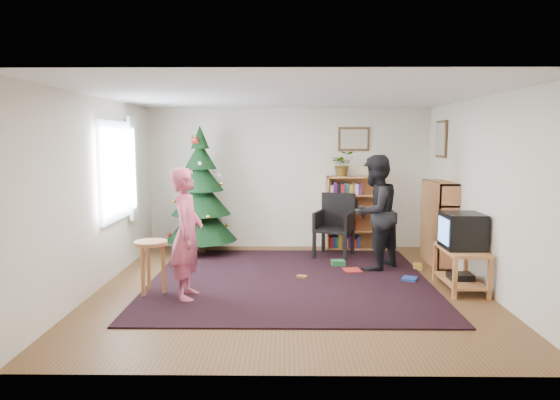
{
  "coord_description": "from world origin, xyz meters",
  "views": [
    {
      "loc": [
        -0.06,
        -6.43,
        1.95
      ],
      "look_at": [
        -0.14,
        0.52,
        1.1
      ],
      "focal_mm": 32.0,
      "sensor_mm": 36.0,
      "label": 1
    }
  ],
  "objects_px": {
    "picture_right": "(442,139)",
    "potted_plant": "(343,164)",
    "bookshelf_right": "(439,222)",
    "tv_stand": "(461,265)",
    "picture_back": "(354,139)",
    "crt_tv": "(462,231)",
    "person_standing": "(187,234)",
    "table_lamp": "(371,162)",
    "bookshelf_back": "(353,212)",
    "person_by_chair": "(375,213)",
    "christmas_tree": "(201,201)",
    "armchair": "(333,222)",
    "stool": "(151,253)"
  },
  "relations": [
    {
      "from": "armchair",
      "to": "picture_back",
      "type": "bearing_deg",
      "value": 80.04
    },
    {
      "from": "person_by_chair",
      "to": "christmas_tree",
      "type": "bearing_deg",
      "value": -64.92
    },
    {
      "from": "crt_tv",
      "to": "person_standing",
      "type": "height_order",
      "value": "person_standing"
    },
    {
      "from": "table_lamp",
      "to": "bookshelf_back",
      "type": "bearing_deg",
      "value": -180.0
    },
    {
      "from": "christmas_tree",
      "to": "bookshelf_back",
      "type": "distance_m",
      "value": 2.68
    },
    {
      "from": "bookshelf_right",
      "to": "table_lamp",
      "type": "height_order",
      "value": "table_lamp"
    },
    {
      "from": "bookshelf_back",
      "to": "tv_stand",
      "type": "xyz_separation_m",
      "value": [
        1.08,
        -2.43,
        -0.34
      ]
    },
    {
      "from": "picture_back",
      "to": "tv_stand",
      "type": "bearing_deg",
      "value": -67.34
    },
    {
      "from": "picture_right",
      "to": "bookshelf_back",
      "type": "xyz_separation_m",
      "value": [
        -1.33,
        0.59,
        -1.29
      ]
    },
    {
      "from": "potted_plant",
      "to": "bookshelf_right",
      "type": "bearing_deg",
      "value": -37.03
    },
    {
      "from": "picture_back",
      "to": "picture_right",
      "type": "xyz_separation_m",
      "value": [
        1.33,
        -0.73,
        0.0
      ]
    },
    {
      "from": "christmas_tree",
      "to": "armchair",
      "type": "height_order",
      "value": "christmas_tree"
    },
    {
      "from": "potted_plant",
      "to": "person_standing",
      "type": "bearing_deg",
      "value": -128.05
    },
    {
      "from": "stool",
      "to": "picture_right",
      "type": "bearing_deg",
      "value": 26.31
    },
    {
      "from": "table_lamp",
      "to": "tv_stand",
      "type": "bearing_deg",
      "value": -72.27
    },
    {
      "from": "person_standing",
      "to": "potted_plant",
      "type": "relative_size",
      "value": 3.67
    },
    {
      "from": "picture_back",
      "to": "stool",
      "type": "relative_size",
      "value": 0.8
    },
    {
      "from": "christmas_tree",
      "to": "person_standing",
      "type": "distance_m",
      "value": 2.45
    },
    {
      "from": "table_lamp",
      "to": "picture_right",
      "type": "bearing_deg",
      "value": -29.77
    },
    {
      "from": "bookshelf_right",
      "to": "tv_stand",
      "type": "distance_m",
      "value": 1.42
    },
    {
      "from": "stool",
      "to": "bookshelf_right",
      "type": "bearing_deg",
      "value": 21.66
    },
    {
      "from": "tv_stand",
      "to": "bookshelf_right",
      "type": "bearing_deg",
      "value": 85.01
    },
    {
      "from": "christmas_tree",
      "to": "bookshelf_right",
      "type": "bearing_deg",
      "value": -10.0
    },
    {
      "from": "picture_right",
      "to": "armchair",
      "type": "xyz_separation_m",
      "value": [
        -1.73,
        0.04,
        -1.38
      ]
    },
    {
      "from": "potted_plant",
      "to": "picture_back",
      "type": "bearing_deg",
      "value": 33.17
    },
    {
      "from": "bookshelf_back",
      "to": "tv_stand",
      "type": "bearing_deg",
      "value": -66.09
    },
    {
      "from": "picture_right",
      "to": "bookshelf_right",
      "type": "relative_size",
      "value": 0.46
    },
    {
      "from": "bookshelf_right",
      "to": "bookshelf_back",
      "type": "bearing_deg",
      "value": 48.64
    },
    {
      "from": "person_standing",
      "to": "armchair",
      "type": "bearing_deg",
      "value": -41.77
    },
    {
      "from": "bookshelf_right",
      "to": "tv_stand",
      "type": "height_order",
      "value": "bookshelf_right"
    },
    {
      "from": "bookshelf_right",
      "to": "table_lamp",
      "type": "distance_m",
      "value": 1.64
    },
    {
      "from": "picture_right",
      "to": "person_standing",
      "type": "height_order",
      "value": "picture_right"
    },
    {
      "from": "picture_right",
      "to": "christmas_tree",
      "type": "relative_size",
      "value": 0.28
    },
    {
      "from": "picture_back",
      "to": "person_standing",
      "type": "xyz_separation_m",
      "value": [
        -2.41,
        -2.95,
        -1.14
      ]
    },
    {
      "from": "tv_stand",
      "to": "bookshelf_back",
      "type": "bearing_deg",
      "value": 113.91
    },
    {
      "from": "picture_back",
      "to": "picture_right",
      "type": "height_order",
      "value": "picture_right"
    },
    {
      "from": "stool",
      "to": "person_standing",
      "type": "distance_m",
      "value": 0.57
    },
    {
      "from": "crt_tv",
      "to": "potted_plant",
      "type": "bearing_deg",
      "value": 117.68
    },
    {
      "from": "picture_right",
      "to": "potted_plant",
      "type": "bearing_deg",
      "value": 158.93
    },
    {
      "from": "potted_plant",
      "to": "person_by_chair",
      "type": "bearing_deg",
      "value": -76.94
    },
    {
      "from": "picture_right",
      "to": "person_standing",
      "type": "bearing_deg",
      "value": -149.22
    },
    {
      "from": "picture_back",
      "to": "crt_tv",
      "type": "xyz_separation_m",
      "value": [
        1.07,
        -2.56,
        -1.17
      ]
    },
    {
      "from": "picture_right",
      "to": "tv_stand",
      "type": "height_order",
      "value": "picture_right"
    },
    {
      "from": "picture_back",
      "to": "person_standing",
      "type": "relative_size",
      "value": 0.34
    },
    {
      "from": "person_standing",
      "to": "table_lamp",
      "type": "xyz_separation_m",
      "value": [
        2.7,
        2.81,
        0.74
      ]
    },
    {
      "from": "picture_back",
      "to": "table_lamp",
      "type": "distance_m",
      "value": 0.52
    },
    {
      "from": "stool",
      "to": "table_lamp",
      "type": "bearing_deg",
      "value": 40.02
    },
    {
      "from": "picture_back",
      "to": "table_lamp",
      "type": "xyz_separation_m",
      "value": [
        0.29,
        -0.13,
        -0.41
      ]
    },
    {
      "from": "picture_right",
      "to": "armchair",
      "type": "bearing_deg",
      "value": 178.69
    },
    {
      "from": "picture_right",
      "to": "potted_plant",
      "type": "relative_size",
      "value": 1.37
    }
  ]
}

